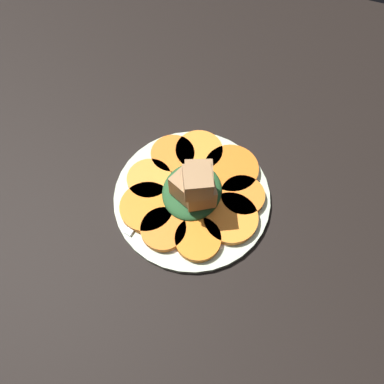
# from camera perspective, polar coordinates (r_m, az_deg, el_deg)

# --- Properties ---
(table_slab) EXTENTS (1.20, 1.20, 0.02)m
(table_slab) POSITION_cam_1_polar(r_m,az_deg,el_deg) (0.62, 0.00, -1.33)
(table_slab) COLOR black
(table_slab) RESTS_ON ground
(plate) EXTENTS (0.25, 0.25, 0.01)m
(plate) POSITION_cam_1_polar(r_m,az_deg,el_deg) (0.60, 0.00, -0.69)
(plate) COLOR beige
(plate) RESTS_ON table_slab
(carrot_slice_0) EXTENTS (0.07, 0.07, 0.01)m
(carrot_slice_0) POSITION_cam_1_polar(r_m,az_deg,el_deg) (0.57, -4.37, -5.68)
(carrot_slice_0) COLOR orange
(carrot_slice_0) RESTS_ON plate
(carrot_slice_1) EXTENTS (0.07, 0.07, 0.01)m
(carrot_slice_1) POSITION_cam_1_polar(r_m,az_deg,el_deg) (0.56, 0.91, -7.20)
(carrot_slice_1) COLOR orange
(carrot_slice_1) RESTS_ON plate
(carrot_slice_2) EXTENTS (0.08, 0.08, 0.01)m
(carrot_slice_2) POSITION_cam_1_polar(r_m,az_deg,el_deg) (0.58, 5.89, -4.00)
(carrot_slice_2) COLOR orange
(carrot_slice_2) RESTS_ON plate
(carrot_slice_3) EXTENTS (0.07, 0.07, 0.01)m
(carrot_slice_3) POSITION_cam_1_polar(r_m,az_deg,el_deg) (0.60, 7.70, -0.60)
(carrot_slice_3) COLOR orange
(carrot_slice_3) RESTS_ON plate
(carrot_slice_4) EXTENTS (0.09, 0.09, 0.01)m
(carrot_slice_4) POSITION_cam_1_polar(r_m,az_deg,el_deg) (0.62, 5.99, 3.50)
(carrot_slice_4) COLOR orange
(carrot_slice_4) RESTS_ON plate
(carrot_slice_5) EXTENTS (0.08, 0.08, 0.01)m
(carrot_slice_5) POSITION_cam_1_polar(r_m,az_deg,el_deg) (0.63, 1.09, 6.23)
(carrot_slice_5) COLOR orange
(carrot_slice_5) RESTS_ON plate
(carrot_slice_6) EXTENTS (0.07, 0.07, 0.01)m
(carrot_slice_6) POSITION_cam_1_polar(r_m,az_deg,el_deg) (0.63, -2.94, 5.72)
(carrot_slice_6) COLOR orange
(carrot_slice_6) RESTS_ON plate
(carrot_slice_7) EXTENTS (0.07, 0.07, 0.01)m
(carrot_slice_7) POSITION_cam_1_polar(r_m,az_deg,el_deg) (0.61, -6.45, 2.04)
(carrot_slice_7) COLOR orange
(carrot_slice_7) RESTS_ON plate
(carrot_slice_8) EXTENTS (0.08, 0.08, 0.01)m
(carrot_slice_8) POSITION_cam_1_polar(r_m,az_deg,el_deg) (0.59, -6.87, -2.31)
(carrot_slice_8) COLOR orange
(carrot_slice_8) RESTS_ON plate
(center_pile) EXTENTS (0.10, 0.09, 0.10)m
(center_pile) POSITION_cam_1_polar(r_m,az_deg,el_deg) (0.56, 0.35, 0.58)
(center_pile) COLOR #235128
(center_pile) RESTS_ON plate
(fork) EXTENTS (0.17, 0.05, 0.00)m
(fork) POSITION_cam_1_polar(r_m,az_deg,el_deg) (0.60, -5.04, 0.58)
(fork) COLOR silver
(fork) RESTS_ON plate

